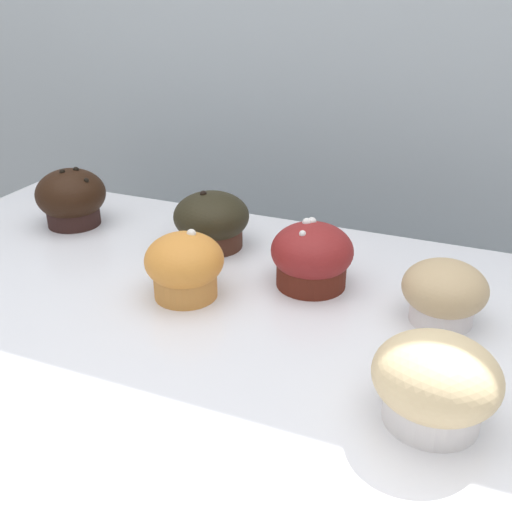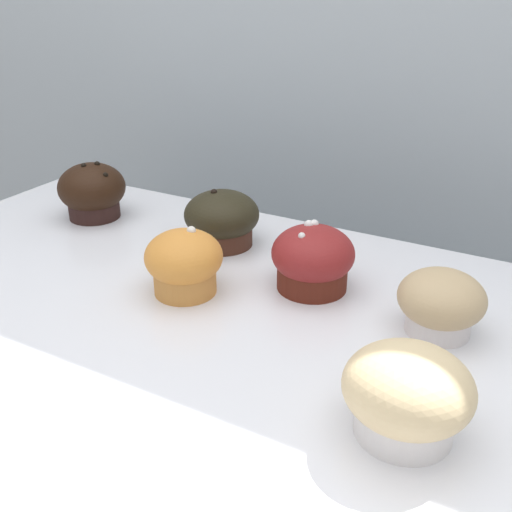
{
  "view_description": "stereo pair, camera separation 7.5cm",
  "coord_description": "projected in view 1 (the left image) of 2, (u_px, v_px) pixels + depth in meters",
  "views": [
    {
      "loc": [
        0.31,
        -0.54,
        1.31
      ],
      "look_at": [
        0.05,
        0.09,
        0.98
      ],
      "focal_mm": 42.0,
      "sensor_mm": 36.0,
      "label": 1
    },
    {
      "loc": [
        0.38,
        -0.51,
        1.31
      ],
      "look_at": [
        0.05,
        0.09,
        0.98
      ],
      "focal_mm": 42.0,
      "sensor_mm": 36.0,
      "label": 2
    }
  ],
  "objects": [
    {
      "name": "muffin_front_right",
      "position": [
        435.0,
        382.0,
        0.53
      ],
      "size": [
        0.11,
        0.11,
        0.08
      ],
      "color": "white",
      "rests_on": "display_counter"
    },
    {
      "name": "muffin_front_left",
      "position": [
        211.0,
        221.0,
        0.87
      ],
      "size": [
        0.11,
        0.11,
        0.09
      ],
      "color": "#432419",
      "rests_on": "display_counter"
    },
    {
      "name": "muffin_back_center",
      "position": [
        444.0,
        292.0,
        0.68
      ],
      "size": [
        0.1,
        0.1,
        0.07
      ],
      "color": "silver",
      "rests_on": "display_counter"
    },
    {
      "name": "muffin_back_right",
      "position": [
        185.0,
        266.0,
        0.73
      ],
      "size": [
        0.1,
        0.1,
        0.09
      ],
      "color": "#CC833C",
      "rests_on": "display_counter"
    },
    {
      "name": "muffin_back_left",
      "position": [
        312.0,
        256.0,
        0.76
      ],
      "size": [
        0.11,
        0.11,
        0.09
      ],
      "color": "#531D12",
      "rests_on": "display_counter"
    },
    {
      "name": "muffin_front_center",
      "position": [
        71.0,
        198.0,
        0.94
      ],
      "size": [
        0.11,
        0.11,
        0.09
      ],
      "color": "black",
      "rests_on": "display_counter"
    },
    {
      "name": "wall_back",
      "position": [
        328.0,
        189.0,
        1.23
      ],
      "size": [
        3.2,
        0.1,
        1.8
      ],
      "primitive_type": "cube",
      "color": "#A8B2B7",
      "rests_on": "ground"
    }
  ]
}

